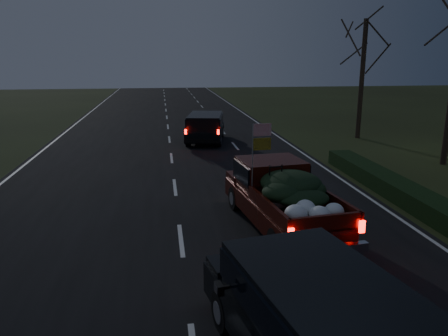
{
  "coord_description": "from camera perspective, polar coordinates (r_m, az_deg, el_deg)",
  "views": [
    {
      "loc": [
        -0.4,
        -11.09,
        4.86
      ],
      "look_at": [
        1.57,
        2.7,
        1.3
      ],
      "focal_mm": 35.0,
      "sensor_mm": 36.0,
      "label": 1
    }
  ],
  "objects": [
    {
      "name": "rear_suv",
      "position": [
        6.95,
        12.77,
        -18.94
      ],
      "size": [
        3.0,
        5.33,
        1.44
      ],
      "rotation": [
        0.0,
        0.0,
        0.19
      ],
      "color": "black",
      "rests_on": "ground"
    },
    {
      "name": "road_asphalt",
      "position": [
        12.11,
        -5.64,
        -9.35
      ],
      "size": [
        14.0,
        120.0,
        0.02
      ],
      "primitive_type": "cube",
      "color": "black",
      "rests_on": "ground"
    },
    {
      "name": "bare_tree_far",
      "position": [
        27.77,
        17.82,
        14.45
      ],
      "size": [
        3.6,
        3.6,
        7.0
      ],
      "color": "black",
      "rests_on": "ground"
    },
    {
      "name": "pickup_truck",
      "position": [
        12.78,
        7.57,
        -3.24
      ],
      "size": [
        2.61,
        5.44,
        2.75
      ],
      "rotation": [
        0.0,
        0.0,
        0.12
      ],
      "color": "#3E0E08",
      "rests_on": "ground"
    },
    {
      "name": "hedge_row",
      "position": [
        16.93,
        21.23,
        -2.29
      ],
      "size": [
        1.0,
        10.0,
        0.6
      ],
      "primitive_type": "cube",
      "color": "black",
      "rests_on": "ground"
    },
    {
      "name": "ground",
      "position": [
        12.11,
        -5.64,
        -9.39
      ],
      "size": [
        120.0,
        120.0,
        0.0
      ],
      "primitive_type": "plane",
      "color": "black",
      "rests_on": "ground"
    },
    {
      "name": "lead_suv",
      "position": [
        25.51,
        -2.44,
        5.65
      ],
      "size": [
        2.77,
        4.93,
        1.34
      ],
      "rotation": [
        0.0,
        0.0,
        -0.19
      ],
      "color": "black",
      "rests_on": "ground"
    }
  ]
}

